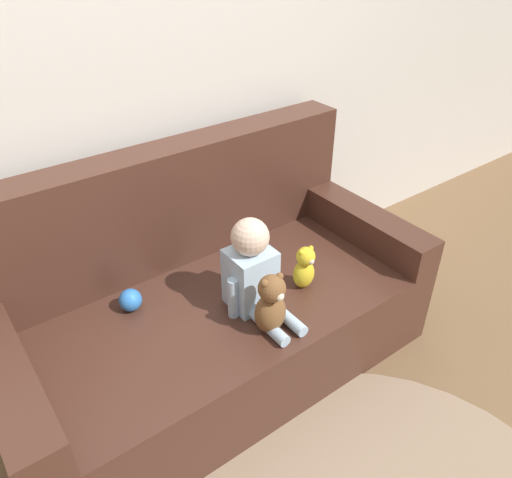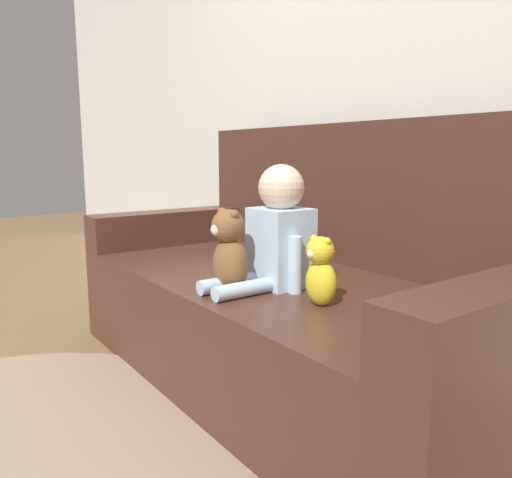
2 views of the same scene
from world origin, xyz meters
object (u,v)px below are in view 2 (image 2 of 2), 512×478
(couch, at_px, (303,294))
(plush_toy_side, at_px, (321,271))
(person_baby, at_px, (277,234))
(teddy_bear_brown, at_px, (229,251))
(toy_ball, at_px, (266,245))

(couch, bearing_deg, plush_toy_side, -35.25)
(person_baby, height_order, teddy_bear_brown, person_baby)
(person_baby, relative_size, plush_toy_side, 1.97)
(couch, distance_m, plush_toy_side, 0.47)
(plush_toy_side, bearing_deg, teddy_bear_brown, -155.49)
(toy_ball, bearing_deg, person_baby, -33.10)
(person_baby, bearing_deg, plush_toy_side, -8.41)
(plush_toy_side, relative_size, toy_ball, 2.17)
(couch, relative_size, teddy_bear_brown, 6.83)
(person_baby, xyz_separation_m, toy_ball, (-0.42, 0.28, -0.13))
(person_baby, distance_m, plush_toy_side, 0.26)
(person_baby, distance_m, toy_ball, 0.52)
(couch, distance_m, person_baby, 0.35)
(person_baby, height_order, plush_toy_side, person_baby)
(teddy_bear_brown, bearing_deg, plush_toy_side, 24.51)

